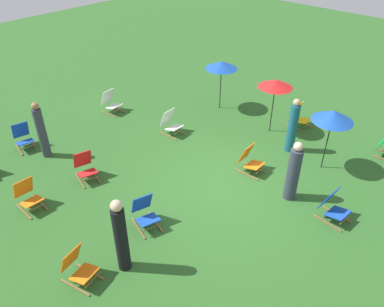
# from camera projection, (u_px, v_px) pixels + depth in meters

# --- Properties ---
(ground_plane) EXTENTS (40.00, 40.00, 0.00)m
(ground_plane) POSITION_uv_depth(u_px,v_px,m) (225.00, 186.00, 10.22)
(ground_plane) COLOR #2D6026
(deckchair_1) EXTENTS (0.54, 0.80, 0.83)m
(deckchair_1) POSITION_uv_depth(u_px,v_px,m) (333.00, 207.00, 8.99)
(deckchair_1) COLOR olive
(deckchair_1) RESTS_ON ground
(deckchair_2) EXTENTS (0.64, 0.85, 0.83)m
(deckchair_2) POSITION_uv_depth(u_px,v_px,m) (78.00, 267.00, 7.53)
(deckchair_2) COLOR olive
(deckchair_2) RESTS_ON ground
(deckchair_4) EXTENTS (0.67, 0.86, 0.83)m
(deckchair_4) POSITION_uv_depth(u_px,v_px,m) (145.00, 213.00, 8.82)
(deckchair_4) COLOR olive
(deckchair_4) RESTS_ON ground
(deckchair_6) EXTENTS (0.49, 0.77, 0.83)m
(deckchair_6) POSITION_uv_depth(u_px,v_px,m) (28.00, 196.00, 9.32)
(deckchair_6) COLOR olive
(deckchair_6) RESTS_ON ground
(deckchair_7) EXTENTS (0.51, 0.78, 0.83)m
(deckchair_7) POSITION_uv_depth(u_px,v_px,m) (250.00, 160.00, 10.57)
(deckchair_7) COLOR olive
(deckchair_7) RESTS_ON ground
(deckchair_8) EXTENTS (0.66, 0.86, 0.83)m
(deckchair_8) POSITION_uv_depth(u_px,v_px,m) (85.00, 167.00, 10.30)
(deckchair_8) COLOR olive
(deckchair_8) RESTS_ON ground
(deckchair_9) EXTENTS (0.51, 0.78, 0.83)m
(deckchair_9) POSITION_uv_depth(u_px,v_px,m) (171.00, 123.00, 12.28)
(deckchair_9) COLOR olive
(deckchair_9) RESTS_ON ground
(deckchair_10) EXTENTS (0.49, 0.77, 0.83)m
(deckchair_10) POSITION_uv_depth(u_px,v_px,m) (299.00, 116.00, 12.67)
(deckchair_10) COLOR olive
(deckchair_10) RESTS_ON ground
(deckchair_11) EXTENTS (0.62, 0.84, 0.83)m
(deckchair_11) POSITION_uv_depth(u_px,v_px,m) (23.00, 137.00, 11.58)
(deckchair_11) COLOR olive
(deckchair_11) RESTS_ON ground
(deckchair_12) EXTENTS (0.56, 0.81, 0.83)m
(deckchair_12) POSITION_uv_depth(u_px,v_px,m) (111.00, 102.00, 13.51)
(deckchair_12) COLOR olive
(deckchair_12) RESTS_ON ground
(umbrella_0) EXTENTS (1.11, 1.11, 1.82)m
(umbrella_0) POSITION_uv_depth(u_px,v_px,m) (333.00, 116.00, 9.99)
(umbrella_0) COLOR black
(umbrella_0) RESTS_ON ground
(umbrella_1) EXTENTS (1.08, 1.08, 1.81)m
(umbrella_1) POSITION_uv_depth(u_px,v_px,m) (276.00, 84.00, 11.67)
(umbrella_1) COLOR black
(umbrella_1) RESTS_ON ground
(umbrella_2) EXTENTS (1.11, 1.11, 1.77)m
(umbrella_2) POSITION_uv_depth(u_px,v_px,m) (222.00, 65.00, 13.06)
(umbrella_2) COLOR black
(umbrella_2) RESTS_ON ground
(person_0) EXTENTS (0.28, 0.28, 1.76)m
(person_0) POSITION_uv_depth(u_px,v_px,m) (41.00, 131.00, 10.94)
(person_0) COLOR #333847
(person_0) RESTS_ON ground
(person_1) EXTENTS (0.36, 0.36, 1.67)m
(person_1) POSITION_uv_depth(u_px,v_px,m) (293.00, 173.00, 9.40)
(person_1) COLOR #333847
(person_1) RESTS_ON ground
(person_2) EXTENTS (0.35, 0.35, 1.72)m
(person_2) POSITION_uv_depth(u_px,v_px,m) (293.00, 127.00, 11.20)
(person_2) COLOR #195972
(person_2) RESTS_ON ground
(person_3) EXTENTS (0.38, 0.38, 1.82)m
(person_3) POSITION_uv_depth(u_px,v_px,m) (121.00, 237.00, 7.50)
(person_3) COLOR black
(person_3) RESTS_ON ground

